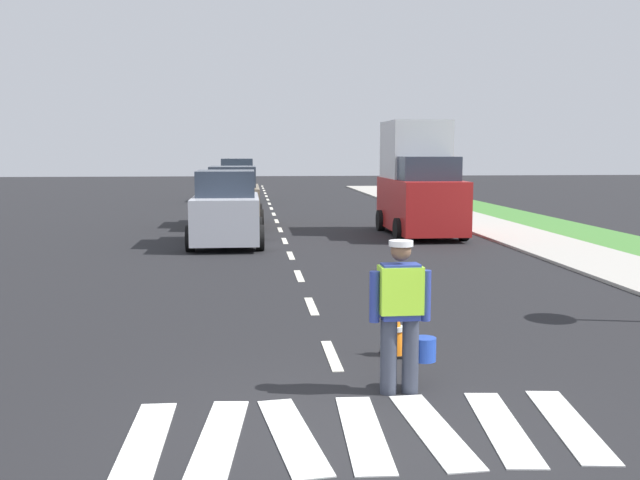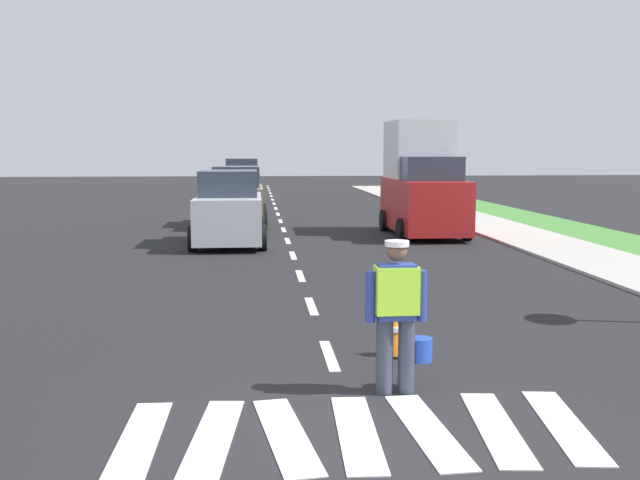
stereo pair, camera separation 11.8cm
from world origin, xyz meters
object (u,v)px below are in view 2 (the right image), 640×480
at_px(car_oncoming_third, 242,181).
at_px(car_oncoming_second, 237,198).
at_px(traffic_cone_near, 394,332).
at_px(delivery_truck, 422,183).
at_px(road_worker, 398,309).
at_px(car_oncoming_lead, 229,211).

xyz_separation_m(car_oncoming_third, car_oncoming_second, (0.02, -12.46, -0.06)).
relative_size(traffic_cone_near, delivery_truck, 0.13).
bearing_deg(car_oncoming_third, delivery_truck, -69.63).
height_order(road_worker, car_oncoming_second, car_oncoming_second).
bearing_deg(traffic_cone_near, car_oncoming_second, 98.20).
bearing_deg(delivery_truck, car_oncoming_lead, -161.09).
bearing_deg(car_oncoming_lead, road_worker, -80.02).
distance_m(delivery_truck, car_oncoming_lead, 6.28).
height_order(road_worker, car_oncoming_lead, car_oncoming_lead).
relative_size(car_oncoming_lead, car_oncoming_third, 1.00).
bearing_deg(traffic_cone_near, car_oncoming_third, 94.75).
relative_size(car_oncoming_lead, car_oncoming_second, 0.94).
distance_m(road_worker, car_oncoming_lead, 12.94).
bearing_deg(traffic_cone_near, road_worker, -99.34).
height_order(traffic_cone_near, delivery_truck, delivery_truck).
distance_m(traffic_cone_near, delivery_truck, 13.83).
distance_m(road_worker, traffic_cone_near, 1.58).
distance_m(car_oncoming_third, car_oncoming_second, 12.46).
xyz_separation_m(road_worker, car_oncoming_third, (-2.18, 30.50, 0.09)).
bearing_deg(road_worker, car_oncoming_second, 96.82).
bearing_deg(car_oncoming_third, traffic_cone_near, -85.25).
height_order(delivery_truck, car_oncoming_lead, delivery_truck).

